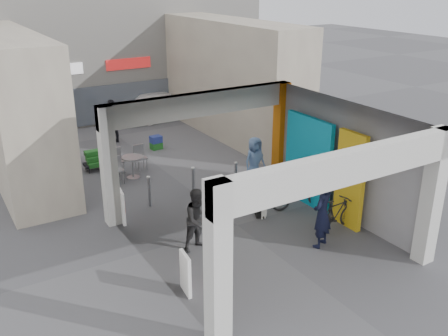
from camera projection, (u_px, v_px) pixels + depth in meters
ground at (237, 225)px, 14.40m from camera, size 90.00×90.00×0.00m
arcade_canopy at (272, 155)px, 13.17m from camera, size 6.40×6.45×6.40m
far_building at (82, 35)px, 24.10m from camera, size 18.00×4.08×8.00m
plaza_bldg_left at (12, 106)px, 17.30m from camera, size 2.00×9.00×5.00m
plaza_bldg_right at (232, 79)px, 21.64m from camera, size 2.00×9.00×5.00m
bollard_left at (149, 192)px, 15.42m from camera, size 0.09×0.09×0.98m
bollard_center at (193, 181)px, 16.26m from camera, size 0.09×0.09×0.93m
bollard_right at (236, 175)px, 16.86m from camera, size 0.09×0.09×0.87m
advert_board_near at (186, 273)px, 11.19m from camera, size 0.16×0.56×1.00m
advert_board_far at (122, 206)px, 14.40m from camera, size 0.17×0.56×1.00m
cafe_set at (127, 167)px, 17.84m from camera, size 1.56×1.26×0.94m
produce_stand at (99, 162)px, 18.43m from camera, size 1.09×0.59×0.71m
crate_stack at (156, 143)px, 20.57m from camera, size 0.47×0.38×0.56m
border_collie at (261, 209)px, 14.79m from camera, size 0.24×0.48×0.66m
man_with_dog at (322, 214)px, 12.99m from camera, size 0.81×0.69×1.89m
man_back_turned at (198, 219)px, 12.90m from camera, size 0.92×0.77×1.69m
man_elderly at (255, 161)px, 16.95m from camera, size 0.86×0.59×1.68m
man_crates at (113, 121)px, 21.09m from camera, size 1.20×0.87×1.89m
bicycle_front at (299, 193)px, 15.30m from camera, size 1.99×1.06×1.00m
bicycle_rear at (336, 214)px, 14.00m from camera, size 1.61×0.54×0.95m
white_van at (163, 105)px, 24.74m from camera, size 4.20×1.83×1.41m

